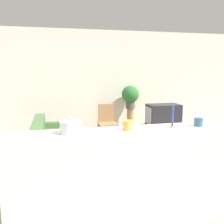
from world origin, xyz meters
name	(u,v)px	position (x,y,z in m)	size (l,w,h in m)	color
ground_plane	(123,202)	(0.00, 0.00, 0.00)	(14.00, 14.00, 0.00)	tan
wall_back	(87,84)	(0.00, 3.43, 1.35)	(9.00, 0.06, 2.70)	silver
couch	(56,146)	(-0.82, 1.75, 0.29)	(0.90, 1.75, 0.78)	#476B3D
tv_stand	(163,137)	(1.45, 1.98, 0.26)	(0.89, 0.48, 0.53)	#9E754C
television	(163,115)	(1.45, 1.98, 0.76)	(0.70, 0.42, 0.46)	#232328
wooden_chair	(107,121)	(0.41, 2.89, 0.49)	(0.44, 0.44, 0.89)	#9E754C
plant_stand	(130,123)	(1.06, 3.12, 0.37)	(0.17, 0.17, 0.74)	#9E754C
potted_plant	(130,95)	(1.06, 3.12, 1.08)	(0.44, 0.44, 0.58)	#4C4C51
foreground_counter	(132,175)	(0.00, -0.35, 0.53)	(2.73, 0.44, 1.06)	white
decorative_bowl	(70,127)	(-0.68, -0.35, 1.13)	(0.22, 0.22, 0.18)	silver
candle_jar	(128,125)	(-0.06, -0.35, 1.11)	(0.11, 0.11, 0.11)	gold
candlestick	(173,120)	(0.48, -0.35, 1.14)	(0.07, 0.07, 0.26)	#B7933D
coffee_tin	(198,122)	(0.81, -0.35, 1.11)	(0.10, 0.10, 0.10)	#335B75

